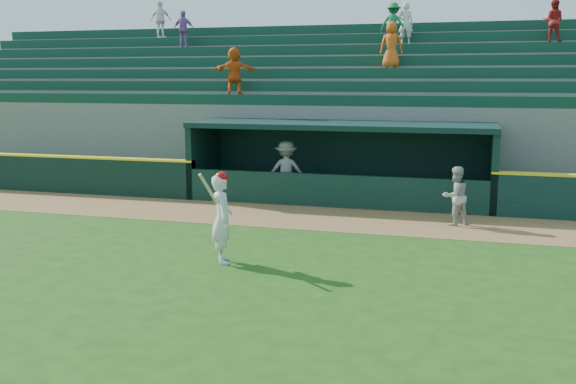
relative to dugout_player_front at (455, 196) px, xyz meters
name	(u,v)px	position (x,y,z in m)	size (l,w,h in m)	color
ground	(267,268)	(-3.59, -5.03, -0.78)	(120.00, 120.00, 0.00)	#1F4812
warning_track	(320,218)	(-3.59, -0.13, -0.77)	(40.00, 3.00, 0.01)	brown
dugout_player_front	(455,196)	(0.00, 0.00, 0.00)	(0.76, 0.59, 1.56)	#A2A29D
dugout_player_inside	(286,171)	(-5.23, 2.24, 0.16)	(1.22, 0.70, 1.89)	#9B9B96
dugout	(342,157)	(-3.59, 2.97, 0.58)	(9.40, 2.80, 2.46)	slate
stands	(366,116)	(-3.56, 7.54, 1.62)	(34.50, 6.32, 7.06)	slate
batter_at_plate	(222,217)	(-4.61, -4.88, 0.18)	(0.71, 0.85, 1.94)	silver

